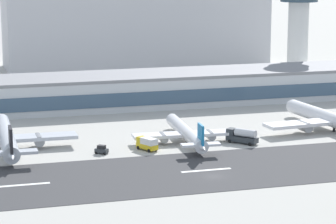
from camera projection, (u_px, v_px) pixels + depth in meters
The scene contains 13 objects.
ground_plane at pixel (213, 177), 174.34m from camera, with size 1400.00×1400.00×0.00m, color #B2AFA8.
runway_strip at pixel (206, 170), 179.18m from camera, with size 800.00×33.28×0.08m, color #38383A.
runway_centreline_dash_3 at pixel (22, 185), 167.66m from camera, with size 12.00×1.20×0.01m, color white.
runway_centreline_dash_4 at pixel (206, 170), 179.20m from camera, with size 12.00×1.20×0.01m, color white.
terminal_building at pixel (132, 90), 256.26m from camera, with size 202.88×23.99×10.58m.
control_tower at pixel (298, 23), 296.98m from camera, with size 15.35×15.35×37.85m.
distant_hotel_block at pixel (136, 27), 346.76m from camera, with size 115.15×35.26×35.34m, color #BCBCC1.
airliner_black_tail_gate_0 at pixel (7, 139), 197.31m from camera, with size 36.11×46.18×9.64m.
airliner_blue_tail_gate_1 at pixel (187, 134), 204.95m from camera, with size 28.88×38.73×8.08m.
airliner_red_tail_gate_2 at pixel (334, 120), 218.62m from camera, with size 41.48×47.27×9.87m.
service_fuel_truck_0 at pixel (242, 136), 204.89m from camera, with size 7.51×8.14×3.95m.
service_box_truck_1 at pixel (147, 143), 197.76m from camera, with size 4.75×6.45×3.25m.
service_baggage_tug_2 at pixel (102, 150), 194.25m from camera, with size 3.50×3.23×2.20m.
Camera 1 is at (-56.89, -158.50, 48.45)m, focal length 83.32 mm.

